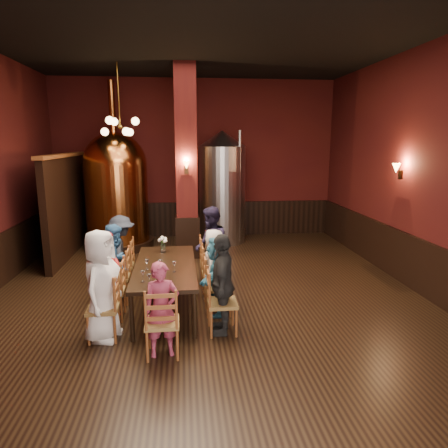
{
  "coord_description": "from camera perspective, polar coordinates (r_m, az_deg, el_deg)",
  "views": [
    {
      "loc": [
        -0.38,
        -6.72,
        2.77
      ],
      "look_at": [
        0.33,
        0.2,
        1.32
      ],
      "focal_mm": 32.0,
      "sensor_mm": 36.0,
      "label": 1
    }
  ],
  "objects": [
    {
      "name": "chair_4",
      "position": [
        5.94,
        -0.24,
        -11.15
      ],
      "size": [
        0.47,
        0.47,
        0.92
      ],
      "primitive_type": null,
      "rotation": [
        0.0,
        0.0,
        1.58
      ],
      "color": "brown",
      "rests_on": "ground"
    },
    {
      "name": "wine_glass_4",
      "position": [
        6.47,
        -9.11,
        -5.81
      ],
      "size": [
        0.07,
        0.07,
        0.17
      ],
      "primitive_type": null,
      "color": "white",
      "rests_on": "dining_table"
    },
    {
      "name": "rose_vase",
      "position": [
        7.45,
        -8.74,
        -2.52
      ],
      "size": [
        0.18,
        0.18,
        0.31
      ],
      "color": "white",
      "rests_on": "dining_table"
    },
    {
      "name": "room",
      "position": [
        6.75,
        -2.62,
        7.32
      ],
      "size": [
        10.0,
        10.02,
        4.5
      ],
      "color": "black",
      "rests_on": "ground"
    },
    {
      "name": "chair_2",
      "position": [
        7.23,
        -15.05,
        -7.29
      ],
      "size": [
        0.47,
        0.47,
        0.92
      ],
      "primitive_type": null,
      "rotation": [
        0.0,
        0.0,
        -1.56
      ],
      "color": "brown",
      "rests_on": "ground"
    },
    {
      "name": "person_6",
      "position": [
        7.12,
        -1.41,
        -5.74
      ],
      "size": [
        0.56,
        0.71,
        1.26
      ],
      "primitive_type": "imported",
      "rotation": [
        0.0,
        0.0,
        4.41
      ],
      "color": "beige",
      "rests_on": "ground"
    },
    {
      "name": "person_0",
      "position": [
        5.89,
        -17.1,
        -8.38
      ],
      "size": [
        0.68,
        0.88,
        1.59
      ],
      "primitive_type": "imported",
      "rotation": [
        0.0,
        0.0,
        1.33
      ],
      "color": "white",
      "rests_on": "ground"
    },
    {
      "name": "sconce_column",
      "position": [
        9.24,
        -5.39,
        8.17
      ],
      "size": [
        0.2,
        0.2,
        0.36
      ],
      "primitive_type": null,
      "rotation": [
        0.0,
        0.0,
        3.14
      ],
      "color": "black",
      "rests_on": "column"
    },
    {
      "name": "wine_glass_2",
      "position": [
        5.83,
        -10.64,
        -7.84
      ],
      "size": [
        0.07,
        0.07,
        0.17
      ],
      "primitive_type": null,
      "color": "white",
      "rests_on": "dining_table"
    },
    {
      "name": "chair_1",
      "position": [
        6.62,
        -15.88,
        -9.14
      ],
      "size": [
        0.47,
        0.47,
        0.92
      ],
      "primitive_type": null,
      "rotation": [
        0.0,
        0.0,
        -1.56
      ],
      "color": "brown",
      "rests_on": "ground"
    },
    {
      "name": "person_2",
      "position": [
        7.16,
        -15.15,
        -5.5
      ],
      "size": [
        0.51,
        0.74,
        1.39
      ],
      "primitive_type": "imported",
      "rotation": [
        0.0,
        0.0,
        1.29
      ],
      "color": "#285386",
      "rests_on": "ground"
    },
    {
      "name": "dining_table",
      "position": [
        6.77,
        -8.39,
        -6.29
      ],
      "size": [
        1.03,
        2.41,
        0.75
      ],
      "rotation": [
        0.0,
        0.0,
        0.01
      ],
      "color": "black",
      "rests_on": "ground"
    },
    {
      "name": "steel_vessel",
      "position": [
        11.0,
        -0.26,
        5.26
      ],
      "size": [
        1.51,
        1.51,
        3.05
      ],
      "rotation": [
        0.0,
        0.0,
        0.22
      ],
      "color": "#B2B2B7",
      "rests_on": "ground"
    },
    {
      "name": "wine_glass_5",
      "position": [
        5.98,
        -9.79,
        -7.32
      ],
      "size": [
        0.07,
        0.07,
        0.17
      ],
      "primitive_type": null,
      "color": "white",
      "rests_on": "dining_table"
    },
    {
      "name": "person_3",
      "position": [
        7.8,
        -14.44,
        -3.96
      ],
      "size": [
        0.73,
        1.01,
        1.42
      ],
      "primitive_type": "imported",
      "rotation": [
        0.0,
        0.0,
        1.81
      ],
      "color": "#1D212C",
      "rests_on": "ground"
    },
    {
      "name": "chair_3",
      "position": [
        7.86,
        -14.35,
        -5.71
      ],
      "size": [
        0.47,
        0.47,
        0.92
      ],
      "primitive_type": null,
      "rotation": [
        0.0,
        0.0,
        -1.56
      ],
      "color": "brown",
      "rests_on": "ground"
    },
    {
      "name": "chair_7",
      "position": [
        7.81,
        -1.85,
        -5.46
      ],
      "size": [
        0.47,
        0.47,
        0.92
      ],
      "primitive_type": null,
      "rotation": [
        0.0,
        0.0,
        1.58
      ],
      "color": "brown",
      "rests_on": "ground"
    },
    {
      "name": "person_8",
      "position": [
        5.34,
        -8.88,
        -12.0
      ],
      "size": [
        0.5,
        0.37,
        1.27
      ],
      "primitive_type": "imported",
      "rotation": [
        0.0,
        0.0,
        6.43
      ],
      "color": "#9E3452",
      "rests_on": "ground"
    },
    {
      "name": "wainscot_right",
      "position": [
        8.31,
        26.04,
        -5.32
      ],
      "size": [
        0.08,
        9.9,
        1.0
      ],
      "primitive_type": "cube",
      "color": "black",
      "rests_on": "ground"
    },
    {
      "name": "person_1",
      "position": [
        6.54,
        -16.0,
        -7.08
      ],
      "size": [
        0.43,
        0.58,
        1.42
      ],
      "primitive_type": "imported",
      "rotation": [
        0.0,
        0.0,
        1.38
      ],
      "color": "#A81C1D",
      "rests_on": "ground"
    },
    {
      "name": "wine_glass_3",
      "position": [
        6.53,
        -10.98,
        -5.72
      ],
      "size": [
        0.07,
        0.07,
        0.17
      ],
      "primitive_type": null,
      "color": "white",
      "rests_on": "dining_table"
    },
    {
      "name": "copper_kettle",
      "position": [
        10.77,
        -15.1,
        4.84
      ],
      "size": [
        2.05,
        2.05,
        4.25
      ],
      "rotation": [
        0.0,
        0.0,
        -0.35
      ],
      "color": "black",
      "rests_on": "ground"
    },
    {
      "name": "pendant_cluster",
      "position": [
        9.73,
        -14.63,
        13.33
      ],
      "size": [
        0.9,
        0.9,
        1.7
      ],
      "primitive_type": null,
      "color": "#A57226",
      "rests_on": "room"
    },
    {
      "name": "person_7",
      "position": [
        7.72,
        -1.86,
        -3.23
      ],
      "size": [
        0.44,
        0.78,
        1.55
      ],
      "primitive_type": "imported",
      "rotation": [
        0.0,
        0.0,
        4.81
      ],
      "color": "black",
      "rests_on": "ground"
    },
    {
      "name": "chair_5",
      "position": [
        6.56,
        -0.88,
        -8.88
      ],
      "size": [
        0.47,
        0.47,
        0.92
      ],
      "primitive_type": null,
      "rotation": [
        0.0,
        0.0,
        1.58
      ],
      "color": "brown",
      "rests_on": "ground"
    },
    {
      "name": "column",
      "position": [
        9.53,
        -5.41,
        8.58
      ],
      "size": [
        0.58,
        0.58,
        4.5
      ],
      "primitive_type": "cube",
      "color": "#47130F",
      "rests_on": "ground"
    },
    {
      "name": "sconce_wall",
      "position": [
        8.67,
        23.95,
        6.98
      ],
      "size": [
        0.2,
        0.2,
        0.36
      ],
      "primitive_type": null,
      "rotation": [
        0.0,
        0.0,
        1.57
      ],
      "color": "black",
      "rests_on": "room"
    },
    {
      "name": "person_4",
      "position": [
        5.83,
        -0.24,
        -8.56
      ],
      "size": [
        0.49,
        0.92,
        1.49
      ],
      "primitive_type": "imported",
      "rotation": [
        0.0,
        0.0,
        4.56
      ],
      "color": "black",
      "rests_on": "ground"
    },
    {
      "name": "person_5",
      "position": [
        6.49,
        -0.89,
        -7.33
      ],
      "size": [
        0.66,
        1.26,
        1.3
      ],
      "primitive_type": "imported",
      "rotation": [
        0.0,
        0.0,
        4.47
      ],
      "color": "#2D6A88",
      "rests_on": "ground"
    },
    {
      "name": "wine_glass_1",
      "position": [
        5.99,
        -11.52,
        -7.34
      ],
      "size": [
        0.07,
        0.07,
        0.17
      ],
      "primitive_type": null,
      "color": "white",
      "rests_on": "dining_table"
    },
    {
      "name": "wine_glass_0",
      "position": [
        6.35,
        -7.12,
        -6.07
      ],
      "size": [
        0.07,
        0.07,
        0.17
      ],
      "primitive_type": null,
      "color": "white",
      "rests_on": "dining_table"
    },
    {
      "name": "chair_8",
      "position": [
        5.41,
        -8.82,
        -13.67
      ],
      "size": [
        0.47,
        0.47,
        0.92
      ],
      "primitive_type": null,
      "rotation": [
        0.0,
        0.0,
        3.15
      ],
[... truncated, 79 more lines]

